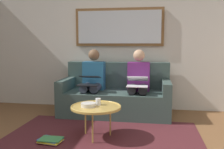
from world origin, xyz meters
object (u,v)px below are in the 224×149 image
at_px(framed_mirror, 119,27).
at_px(laptop_white, 138,82).
at_px(laptop_black, 89,80).
at_px(person_right, 93,80).
at_px(couch, 116,96).
at_px(cup, 98,102).
at_px(bowl, 88,105).
at_px(person_left, 138,81).
at_px(magazine_stack, 50,140).
at_px(coffee_table, 96,107).

height_order(framed_mirror, laptop_white, framed_mirror).
distance_m(laptop_white, laptop_black, 0.80).
bearing_deg(person_right, couch, -170.37).
height_order(cup, laptop_black, laptop_black).
distance_m(couch, laptop_black, 0.60).
relative_size(cup, bowl, 0.46).
xyz_separation_m(framed_mirror, bowl, (0.18, 1.64, -1.10)).
distance_m(person_left, person_right, 0.80).
bearing_deg(laptop_black, cup, 111.88).
xyz_separation_m(couch, bowl, (0.18, 1.25, 0.14)).
height_order(couch, framed_mirror, framed_mirror).
xyz_separation_m(cup, laptop_white, (-0.47, -0.83, 0.15)).
relative_size(framed_mirror, bowl, 8.58).
height_order(bowl, person_left, person_left).
bearing_deg(magazine_stack, person_right, -98.44).
bearing_deg(person_left, magazine_stack, 54.42).
bearing_deg(laptop_white, person_right, -16.38).
bearing_deg(magazine_stack, laptop_black, -100.15).
distance_m(coffee_table, cup, 0.10).
relative_size(person_right, magazine_stack, 3.48).
xyz_separation_m(person_left, laptop_black, (0.80, 0.24, 0.02)).
height_order(bowl, person_right, person_right).
relative_size(couch, person_left, 1.66).
distance_m(person_left, magazine_stack, 1.84).
distance_m(couch, cup, 1.15).
xyz_separation_m(person_left, person_right, (0.80, 0.00, 0.00)).
bearing_deg(magazine_stack, coffee_table, -153.11).
relative_size(coffee_table, person_left, 0.58).
xyz_separation_m(framed_mirror, magazine_stack, (0.61, 1.88, -1.52)).
relative_size(couch, framed_mirror, 1.14).
distance_m(person_right, laptop_black, 0.24).
xyz_separation_m(couch, framed_mirror, (0.00, -0.39, 1.24)).
bearing_deg(person_left, person_right, 0.00).
distance_m(framed_mirror, person_left, 1.12).
xyz_separation_m(bowl, laptop_white, (-0.58, -0.95, 0.17)).
bearing_deg(couch, person_right, 9.63).
height_order(bowl, laptop_white, laptop_white).
bearing_deg(couch, cup, 86.46).
relative_size(couch, person_right, 1.66).
bearing_deg(couch, magazine_stack, 67.60).
height_order(couch, person_right, person_right).
height_order(bowl, magazine_stack, bowl).
height_order(person_right, laptop_black, person_right).
height_order(laptop_white, magazine_stack, laptop_white).
relative_size(couch, bowl, 9.75).
bearing_deg(coffee_table, laptop_black, -70.52).
xyz_separation_m(laptop_white, person_right, (0.80, -0.24, -0.01)).
height_order(couch, coffee_table, couch).
xyz_separation_m(coffee_table, bowl, (0.09, 0.03, 0.04)).
distance_m(coffee_table, laptop_white, 1.05).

